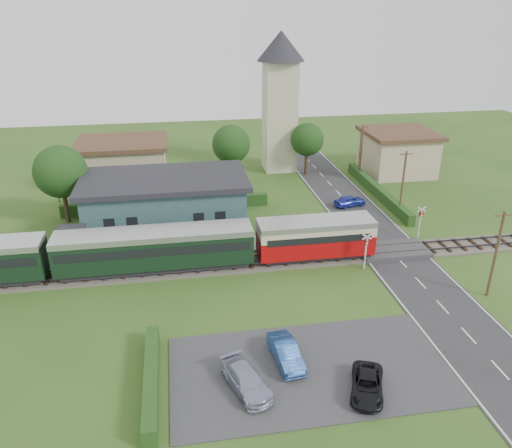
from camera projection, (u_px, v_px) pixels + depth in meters
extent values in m
plane|color=#2D4C19|center=(289.00, 272.00, 41.64)|extent=(120.00, 120.00, 0.00)
cube|color=#4C443D|center=(284.00, 260.00, 43.40)|extent=(76.00, 3.20, 0.20)
cube|color=#3F3F47|center=(286.00, 261.00, 42.62)|extent=(76.00, 0.08, 0.15)
cube|color=#3F3F47|center=(282.00, 253.00, 43.92)|extent=(76.00, 0.08, 0.15)
cube|color=#28282B|center=(402.00, 263.00, 43.14)|extent=(6.00, 70.00, 0.05)
cube|color=#333335|center=(310.00, 369.00, 30.58)|extent=(17.00, 9.00, 0.08)
cube|color=#333335|center=(393.00, 250.00, 44.86)|extent=(6.20, 3.40, 0.45)
cube|color=gray|center=(168.00, 251.00, 44.72)|extent=(30.00, 3.00, 0.45)
cube|color=beige|center=(72.00, 243.00, 42.93)|extent=(2.00, 2.00, 2.40)
cube|color=#232328|center=(70.00, 230.00, 42.41)|extent=(2.30, 2.30, 0.15)
cube|color=#3E595E|center=(166.00, 205.00, 49.06)|extent=(15.00, 8.00, 4.80)
cube|color=#232328|center=(164.00, 179.00, 47.98)|extent=(16.00, 9.00, 0.50)
cube|color=#232328|center=(167.00, 234.00, 46.04)|extent=(1.20, 0.12, 2.20)
cube|color=black|center=(109.00, 224.00, 44.75)|extent=(1.00, 0.12, 1.20)
cube|color=black|center=(132.00, 223.00, 45.06)|extent=(1.00, 0.12, 1.20)
cube|color=black|center=(199.00, 219.00, 45.96)|extent=(1.00, 0.12, 1.20)
cube|color=black|center=(220.00, 217.00, 46.27)|extent=(1.00, 0.12, 1.20)
cube|color=#232328|center=(315.00, 253.00, 43.61)|extent=(9.00, 2.20, 0.50)
cube|color=#A5080A|center=(315.00, 243.00, 43.21)|extent=(10.00, 2.80, 1.80)
cube|color=beige|center=(316.00, 230.00, 42.70)|extent=(10.00, 2.82, 0.90)
cube|color=black|center=(316.00, 233.00, 42.84)|extent=(9.00, 2.88, 0.60)
cube|color=#B2B3B5|center=(316.00, 223.00, 42.43)|extent=(10.00, 2.90, 0.45)
cube|color=#232328|center=(157.00, 265.00, 41.55)|extent=(15.20, 2.20, 0.50)
cube|color=black|center=(155.00, 249.00, 40.94)|extent=(16.00, 2.80, 2.60)
cube|color=black|center=(155.00, 245.00, 40.78)|extent=(15.40, 2.86, 0.70)
cube|color=#B2B3B5|center=(154.00, 234.00, 40.37)|extent=(16.00, 2.90, 0.50)
cube|color=beige|center=(280.00, 117.00, 64.78)|extent=(4.00, 4.00, 14.00)
cone|color=#232328|center=(281.00, 46.00, 61.20)|extent=(6.00, 6.00, 3.60)
cube|color=tan|center=(124.00, 165.00, 60.88)|extent=(10.00, 8.00, 5.00)
cube|color=#472D1E|center=(121.00, 143.00, 59.76)|extent=(10.80, 8.80, 0.50)
cube|color=tan|center=(397.00, 154.00, 65.28)|extent=(8.00, 8.00, 5.00)
cube|color=#472D1E|center=(400.00, 133.00, 64.16)|extent=(8.80, 8.80, 0.50)
cube|color=#193814|center=(151.00, 380.00, 28.92)|extent=(0.80, 9.00, 1.20)
cube|color=#193814|center=(377.00, 191.00, 57.96)|extent=(0.80, 18.00, 1.20)
cube|color=#193814|center=(167.00, 205.00, 53.83)|extent=(22.00, 0.80, 1.30)
cylinder|color=#332316|center=(66.00, 203.00, 50.39)|extent=(0.44, 0.44, 4.12)
sphere|color=#143311|center=(60.00, 172.00, 49.03)|extent=(5.20, 5.20, 5.20)
cylinder|color=#332316|center=(232.00, 169.00, 61.28)|extent=(0.44, 0.44, 3.85)
sphere|color=#143311|center=(231.00, 144.00, 60.01)|extent=(4.60, 4.60, 4.60)
cylinder|color=#332316|center=(306.00, 161.00, 64.65)|extent=(0.44, 0.44, 3.58)
sphere|color=#143311|center=(307.00, 139.00, 63.47)|extent=(4.20, 4.20, 4.20)
cylinder|color=#473321|center=(495.00, 255.00, 36.96)|extent=(0.22, 0.22, 7.00)
cube|color=#473321|center=(504.00, 215.00, 35.66)|extent=(1.40, 0.10, 0.10)
cylinder|color=#473321|center=(403.00, 184.00, 51.38)|extent=(0.22, 0.22, 7.00)
cube|color=#473321|center=(406.00, 154.00, 50.08)|extent=(1.40, 0.10, 0.10)
cylinder|color=#473321|center=(361.00, 153.00, 62.19)|extent=(0.22, 0.22, 7.00)
cube|color=#473321|center=(363.00, 127.00, 60.89)|extent=(1.40, 0.10, 0.10)
cylinder|color=silver|center=(366.00, 253.00, 41.64)|extent=(0.12, 0.12, 3.00)
cube|color=#232328|center=(367.00, 241.00, 41.19)|extent=(0.35, 0.18, 0.55)
sphere|color=#FF190C|center=(367.00, 240.00, 41.02)|extent=(0.14, 0.14, 0.14)
sphere|color=#FF190C|center=(367.00, 243.00, 41.14)|extent=(0.14, 0.14, 0.14)
cube|color=silver|center=(367.00, 237.00, 41.03)|extent=(0.84, 0.05, 0.55)
cube|color=silver|center=(367.00, 237.00, 41.03)|extent=(0.84, 0.05, 0.55)
cylinder|color=silver|center=(420.00, 224.00, 47.05)|extent=(0.12, 0.12, 3.00)
cube|color=#232328|center=(421.00, 213.00, 46.61)|extent=(0.35, 0.18, 0.55)
sphere|color=#FF190C|center=(422.00, 212.00, 46.44)|extent=(0.14, 0.14, 0.14)
sphere|color=#FF190C|center=(422.00, 215.00, 46.56)|extent=(0.14, 0.14, 0.14)
cube|color=silver|center=(422.00, 209.00, 46.44)|extent=(0.84, 0.05, 0.55)
cube|color=silver|center=(422.00, 209.00, 46.44)|extent=(0.84, 0.05, 0.55)
cylinder|color=#3F3F47|center=(56.00, 181.00, 55.31)|extent=(0.14, 0.14, 5.00)
sphere|color=orange|center=(52.00, 159.00, 54.30)|extent=(0.30, 0.30, 0.30)
cylinder|color=#3F3F47|center=(360.00, 149.00, 67.37)|extent=(0.14, 0.14, 5.00)
sphere|color=orange|center=(362.00, 131.00, 66.36)|extent=(0.30, 0.30, 0.30)
imported|color=#212FA1|center=(350.00, 201.00, 54.90)|extent=(3.80, 2.27, 1.21)
imported|color=navy|center=(286.00, 353.00, 30.97)|extent=(1.81, 4.09, 1.31)
imported|color=#999DB8|center=(246.00, 380.00, 28.76)|extent=(3.06, 4.61, 1.24)
imported|color=black|center=(367.00, 385.00, 28.50)|extent=(3.08, 4.24, 1.07)
imported|color=gray|center=(242.00, 238.00, 44.94)|extent=(0.60, 0.46, 1.47)
imported|color=gray|center=(105.00, 246.00, 43.15)|extent=(0.89, 1.01, 1.72)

